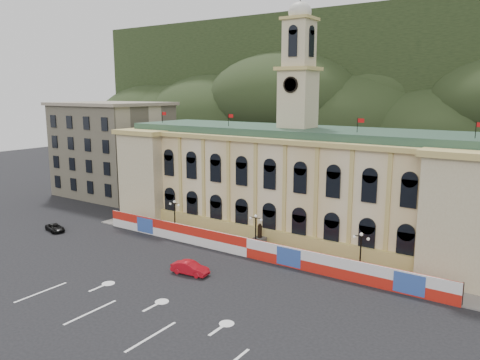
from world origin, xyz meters
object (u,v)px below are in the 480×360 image
Objects in this scene: lamp_center at (256,230)px; black_suv at (55,228)px; statue at (260,242)px; red_sedan at (190,268)px.

black_suv is (-30.00, -8.95, -2.52)m from lamp_center.
lamp_center reaches higher than statue.
red_sedan is at bearing -79.29° from black_suv.
statue is 0.86× the size of black_suv.
red_sedan is 1.08× the size of black_suv.
lamp_center reaches higher than black_suv.
lamp_center is at bearing -19.29° from red_sedan.
statue is at bearing -57.91° from black_suv.
statue is at bearing -18.23° from red_sedan.
black_suv is (-30.00, -9.95, -0.63)m from statue.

